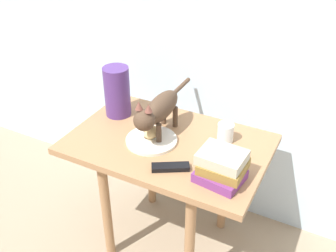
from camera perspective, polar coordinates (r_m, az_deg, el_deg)
The scene contains 10 objects.
ground_plane at distance 2.12m, azimuth 0.00°, elevation -16.02°, with size 6.00×6.00×0.00m, color gray.
back_panel at distance 1.84m, azimuth 6.02°, elevation 16.92°, with size 4.00×0.04×2.20m, color silver.
side_table at distance 1.76m, azimuth 0.00°, elevation -4.60°, with size 0.86×0.56×0.61m.
plate at distance 1.71m, azimuth -2.43°, elevation -2.07°, with size 0.22×0.22×0.01m, color silver.
bread_roll at distance 1.70m, azimuth -2.41°, elevation -0.92°, with size 0.08×0.06×0.05m, color #E0BC7A.
cat at distance 1.68m, azimuth -1.40°, elevation 2.34°, with size 0.09×0.48×0.23m.
book_stack at distance 1.49m, azimuth 7.84°, elevation -5.85°, with size 0.19×0.18×0.12m.
green_vase at distance 1.87m, azimuth -7.43°, elevation 4.99°, with size 0.12×0.12×0.24m, color #4C2D72.
candle_jar at distance 1.71m, azimuth 8.35°, elevation -1.12°, with size 0.07×0.07×0.08m.
tv_remote at distance 1.55m, azimuth 0.37°, elevation -6.01°, with size 0.15×0.04×0.02m, color black.
Camera 1 is at (0.64, -1.25, 1.59)m, focal length 41.84 mm.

